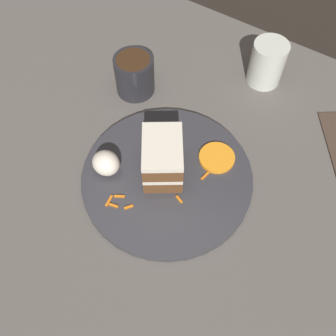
{
  "coord_description": "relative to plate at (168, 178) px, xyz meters",
  "views": [
    {
      "loc": [
        0.19,
        -0.26,
        0.65
      ],
      "look_at": [
        0.0,
        0.03,
        0.08
      ],
      "focal_mm": 42.0,
      "sensor_mm": 36.0,
      "label": 1
    }
  ],
  "objects": [
    {
      "name": "drinking_glass",
      "position": [
        0.03,
        0.32,
        0.03
      ],
      "size": [
        0.07,
        0.07,
        0.09
      ],
      "color": "beige",
      "rests_on": "dining_table"
    },
    {
      "name": "cream_dollop",
      "position": [
        -0.1,
        -0.05,
        0.03
      ],
      "size": [
        0.05,
        0.05,
        0.04
      ],
      "primitive_type": "ellipsoid",
      "color": "silver",
      "rests_on": "plate"
    },
    {
      "name": "cake_slice",
      "position": [
        -0.01,
        0.01,
        0.05
      ],
      "size": [
        0.11,
        0.11,
        0.08
      ],
      "rotation": [
        0.0,
        0.0,
        3.73
      ],
      "color": "brown",
      "rests_on": "plate"
    },
    {
      "name": "ground_plane",
      "position": [
        -0.0,
        -0.03,
        -0.04
      ],
      "size": [
        6.0,
        6.0,
        0.0
      ],
      "primitive_type": "plane",
      "color": "black",
      "rests_on": "ground"
    },
    {
      "name": "dining_table",
      "position": [
        -0.0,
        -0.03,
        -0.03
      ],
      "size": [
        1.28,
        0.98,
        0.04
      ],
      "primitive_type": "cube",
      "color": "#56514C",
      "rests_on": "ground"
    },
    {
      "name": "orange_garnish",
      "position": [
        0.05,
        0.08,
        0.01
      ],
      "size": [
        0.07,
        0.07,
        0.01
      ],
      "primitive_type": "cylinder",
      "color": "orange",
      "rests_on": "plate"
    },
    {
      "name": "plate",
      "position": [
        0.0,
        0.0,
        0.0
      ],
      "size": [
        0.3,
        0.3,
        0.02
      ],
      "primitive_type": "cylinder",
      "color": "#333338",
      "rests_on": "dining_table"
    },
    {
      "name": "coffee_mug",
      "position": [
        -0.18,
        0.15,
        0.04
      ],
      "size": [
        0.08,
        0.08,
        0.08
      ],
      "color": "#232328",
      "rests_on": "dining_table"
    },
    {
      "name": "carrot_shreds_scatter",
      "position": [
        -0.02,
        -0.04,
        0.01
      ],
      "size": [
        0.13,
        0.17,
        0.0
      ],
      "color": "orange",
      "rests_on": "plate"
    }
  ]
}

